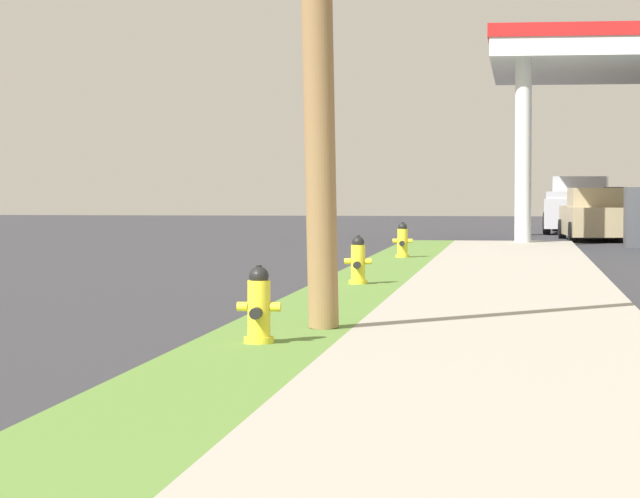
{
  "coord_description": "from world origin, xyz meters",
  "views": [
    {
      "loc": [
        3.13,
        -1.37,
        1.62
      ],
      "look_at": [
        0.9,
        15.36,
        0.91
      ],
      "focal_mm": 83.58,
      "sensor_mm": 36.0,
      "label": 1
    }
  ],
  "objects": [
    {
      "name": "fire_hydrant_second",
      "position": [
        0.68,
        12.59,
        0.45
      ],
      "size": [
        0.42,
        0.38,
        0.74
      ],
      "color": "yellow",
      "rests_on": "grass_verge"
    },
    {
      "name": "fire_hydrant_third",
      "position": [
        0.7,
        21.31,
        0.45
      ],
      "size": [
        0.42,
        0.37,
        0.74
      ],
      "color": "yellow",
      "rests_on": "grass_verge"
    },
    {
      "name": "fire_hydrant_fourth",
      "position": [
        0.72,
        29.99,
        0.45
      ],
      "size": [
        0.42,
        0.37,
        0.74
      ],
      "color": "yellow",
      "rests_on": "grass_verge"
    },
    {
      "name": "car_tan_by_near_pump",
      "position": [
        5.46,
        43.61,
        0.72
      ],
      "size": [
        2.17,
        4.6,
        1.57
      ],
      "color": "tan",
      "rests_on": "ground"
    },
    {
      "name": "truck_silver_at_forecourt",
      "position": [
        5.25,
        51.05,
        0.91
      ],
      "size": [
        2.59,
        5.57,
        1.97
      ],
      "color": "#BCBCC1",
      "rests_on": "ground"
    }
  ]
}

